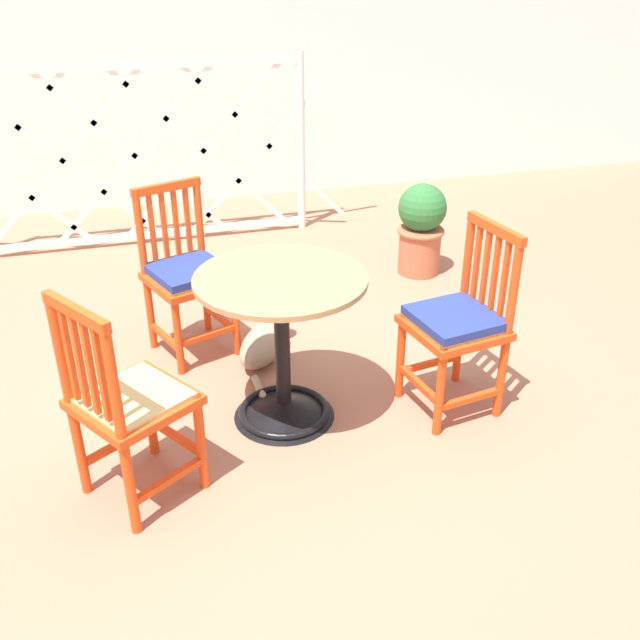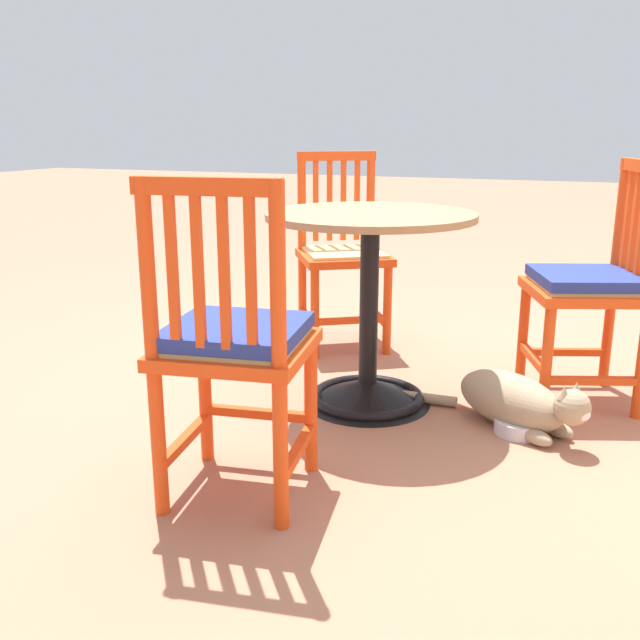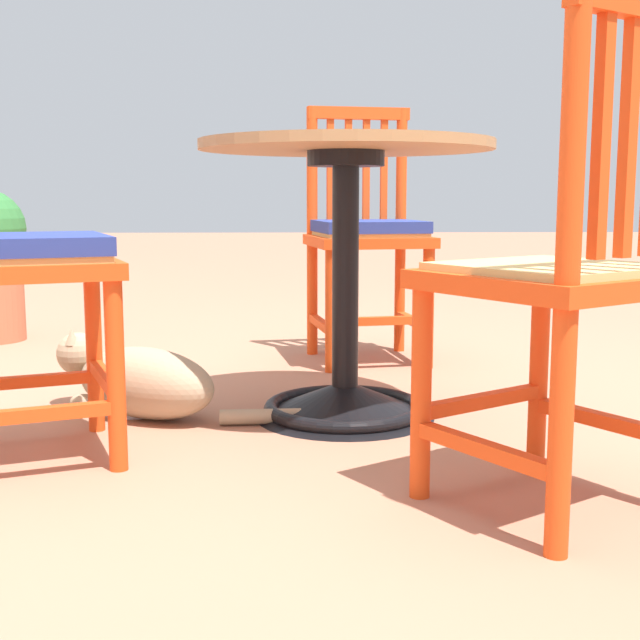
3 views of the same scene
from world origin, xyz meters
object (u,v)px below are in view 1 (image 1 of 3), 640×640
Objects in this scene: orange_chair_near_fence at (458,324)px; orange_chair_at_corner at (128,405)px; orange_chair_tucked_in at (187,275)px; cafe_table at (283,365)px; tabby_cat at (266,341)px; terracotta_planter at (421,227)px; pet_water_bowl at (273,350)px.

orange_chair_at_corner is at bearing -171.25° from orange_chair_near_fence.
orange_chair_at_corner is at bearing -107.65° from orange_chair_tucked_in.
tabby_cat is (0.03, 0.56, -0.19)m from cafe_table.
terracotta_planter reaches higher than pet_water_bowl.
tabby_cat is (-0.77, 0.69, -0.35)m from orange_chair_near_fence.
terracotta_planter is (1.24, 0.82, 0.23)m from tabby_cat.
tabby_cat is 0.08m from pet_water_bowl.
orange_chair_tucked_in is at bearing 152.47° from tabby_cat.
orange_chair_at_corner is 2.63m from terracotta_planter.
orange_chair_near_fence is (0.80, -0.13, 0.16)m from cafe_table.
orange_chair_tucked_in is 1.73m from terracotta_planter.
orange_chair_tucked_in reaches higher than terracotta_planter.
orange_chair_at_corner is (-0.69, -0.36, 0.15)m from cafe_table.
terracotta_planter is (1.61, 0.63, -0.12)m from orange_chair_tucked_in.
orange_chair_at_corner is 1.30× the size of tabby_cat.
orange_chair_near_fence reaches higher than tabby_cat.
pet_water_bowl is (0.41, -0.18, -0.42)m from orange_chair_tucked_in.
pet_water_bowl is (0.04, 0.01, -0.07)m from tabby_cat.
terracotta_planter is at bearing 41.55° from orange_chair_at_corner.
orange_chair_at_corner is 1.17m from orange_chair_tucked_in.
cafe_table is at bearing -93.35° from tabby_cat.
cafe_table is at bearing -65.99° from orange_chair_tucked_in.
tabby_cat reaches higher than pet_water_bowl.
orange_chair_near_fence is 1.30× the size of tabby_cat.
pet_water_bowl is at bearing 50.73° from orange_chair_at_corner.
tabby_cat is at bearing -27.53° from orange_chair_tucked_in.
orange_chair_at_corner is 1.27m from pet_water_bowl.
terracotta_planter is at bearing 47.39° from cafe_table.
terracotta_planter is (1.96, 1.74, -0.11)m from orange_chair_at_corner.
orange_chair_tucked_in is at bearing 72.35° from orange_chair_at_corner.
cafe_table is 1.08× the size of tabby_cat.
orange_chair_near_fence and orange_chair_tucked_in have the same top height.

